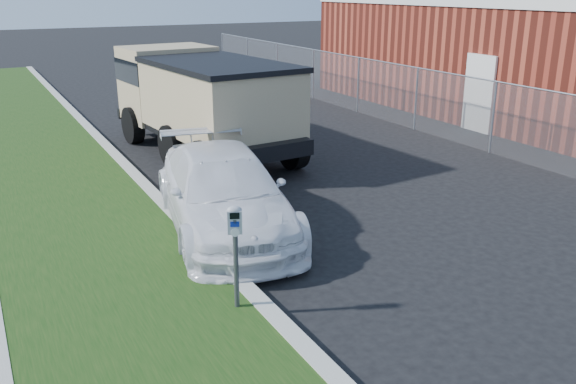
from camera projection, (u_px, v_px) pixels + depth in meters
name	position (u px, v px, depth m)	size (l,w,h in m)	color
ground	(397.00, 257.00, 9.54)	(120.00, 120.00, 0.00)	black
chainlink_fence	(417.00, 87.00, 17.65)	(0.06, 30.06, 30.00)	slate
brick_building	(538.00, 45.00, 20.86)	(9.20, 14.20, 4.17)	maroon
parking_meter	(235.00, 235.00, 7.50)	(0.22, 0.19, 1.37)	#3F4247
white_wagon	(222.00, 192.00, 10.43)	(1.92, 4.71, 1.37)	white
dump_truck	(199.00, 97.00, 15.17)	(3.05, 6.56, 2.49)	black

